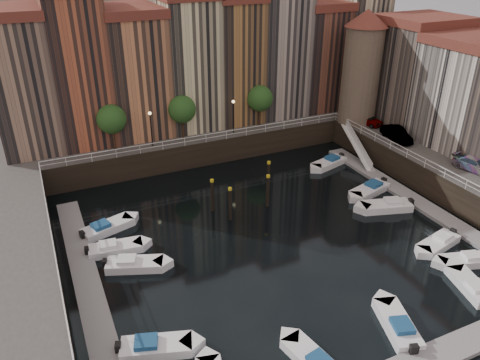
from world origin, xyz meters
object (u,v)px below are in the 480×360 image
boat_left_2 (133,264)px  car_c (476,166)px  gangway (357,145)px  boat_left_1 (154,347)px  car_a (367,120)px  car_b (396,135)px  corner_tower (362,66)px  mooring_pilings (245,192)px

boat_left_2 → car_c: bearing=16.5°
gangway → boat_left_2: gangway is taller
gangway → boat_left_1: 35.79m
boat_left_1 → boat_left_2: 9.22m
gangway → car_c: bearing=-69.2°
car_a → car_b: (-0.31, -5.73, 0.07)m
car_a → car_c: size_ratio=0.91×
corner_tower → car_a: (0.52, -1.60, -6.48)m
boat_left_1 → mooring_pilings: bearing=65.4°
corner_tower → boat_left_2: size_ratio=2.81×
mooring_pilings → boat_left_1: (-13.27, -14.39, -1.27)m
boat_left_1 → boat_left_2: size_ratio=1.02×
car_c → car_a: bearing=83.1°
gangway → boat_left_1: gangway is taller
car_b → boat_left_2: bearing=-158.1°
gangway → boat_left_1: (-30.31, -18.96, -1.54)m
gangway → mooring_pilings: gangway is taller
car_a → car_c: (1.35, -15.45, -0.04)m
gangway → boat_left_2: (-29.55, -9.78, -1.54)m
car_c → boat_left_2: bearing=163.5°
corner_tower → car_c: corner_tower is taller
mooring_pilings → car_c: size_ratio=1.57×
gangway → mooring_pilings: size_ratio=1.15×
boat_left_1 → corner_tower: bearing=53.3°
mooring_pilings → corner_tower: bearing=24.5°
car_c → corner_tower: bearing=84.4°
gangway → mooring_pilings: 17.65m
corner_tower → boat_left_2: 36.79m
gangway → mooring_pilings: (-17.05, -4.57, -0.27)m
boat_left_2 → car_b: (32.65, 6.94, 3.41)m
car_b → car_c: 9.86m
mooring_pilings → car_a: (20.46, 7.47, 2.06)m
mooring_pilings → car_b: car_b is taller
boat_left_1 → car_c: bearing=28.4°
corner_tower → boat_left_2: bearing=-156.3°
gangway → car_b: bearing=-42.4°
corner_tower → car_b: (0.20, -7.34, -6.41)m
boat_left_2 → car_b: car_b is taller
gangway → corner_tower: bearing=57.2°
mooring_pilings → boat_left_2: 13.60m
mooring_pilings → car_c: car_c is taller
gangway → car_c: 13.54m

